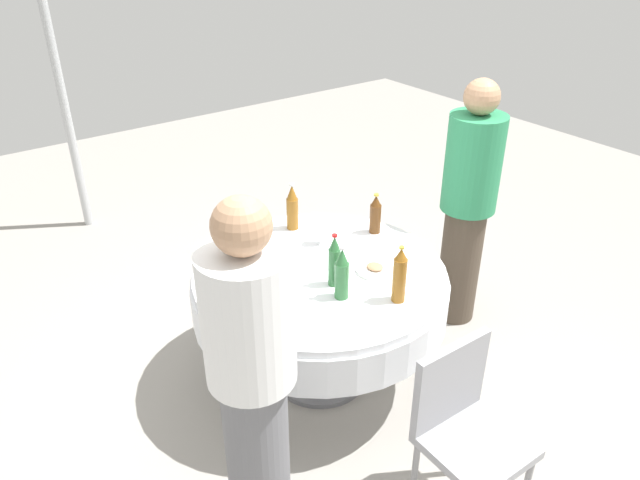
{
  "coord_description": "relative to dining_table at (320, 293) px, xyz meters",
  "views": [
    {
      "loc": [
        2.21,
        -1.63,
        2.46
      ],
      "look_at": [
        0.0,
        0.0,
        0.93
      ],
      "focal_mm": 33.81,
      "sensor_mm": 36.0,
      "label": 1
    }
  ],
  "objects": [
    {
      "name": "plate_outer",
      "position": [
        -0.05,
        -0.42,
        0.16
      ],
      "size": [
        0.24,
        0.24,
        0.04
      ],
      "color": "white",
      "rests_on": "dining_table"
    },
    {
      "name": "ground_plane",
      "position": [
        0.0,
        0.0,
        -0.59
      ],
      "size": [
        10.0,
        10.0,
        0.0
      ],
      "primitive_type": "plane",
      "color": "gray"
    },
    {
      "name": "bottle_green_right",
      "position": [
        0.15,
        -0.02,
        0.28
      ],
      "size": [
        0.06,
        0.06,
        0.29
      ],
      "color": "#2D6B38",
      "rests_on": "dining_table"
    },
    {
      "name": "bottle_amber_left",
      "position": [
        0.46,
        0.15,
        0.29
      ],
      "size": [
        0.07,
        0.07,
        0.31
      ],
      "color": "#8C5619",
      "rests_on": "dining_table"
    },
    {
      "name": "knife_east",
      "position": [
        0.37,
        -0.23,
        0.15
      ],
      "size": [
        0.16,
        0.1,
        0.0
      ],
      "primitive_type": "cube",
      "rotation": [
        0.0,
        0.0,
        0.52
      ],
      "color": "silver",
      "rests_on": "dining_table"
    },
    {
      "name": "wine_glass_left",
      "position": [
        0.03,
        -0.23,
        0.26
      ],
      "size": [
        0.07,
        0.07,
        0.15
      ],
      "color": "white",
      "rests_on": "dining_table"
    },
    {
      "name": "bottle_clear_west",
      "position": [
        -0.37,
        -0.2,
        0.29
      ],
      "size": [
        0.07,
        0.07,
        0.3
      ],
      "color": "silver",
      "rests_on": "dining_table"
    },
    {
      "name": "bottle_green_far",
      "position": [
        -0.44,
        -0.31,
        0.27
      ],
      "size": [
        0.06,
        0.06,
        0.26
      ],
      "color": "#2D6B38",
      "rests_on": "dining_table"
    },
    {
      "name": "person_inner",
      "position": [
        0.67,
        -0.81,
        0.28
      ],
      "size": [
        0.34,
        0.34,
        1.65
      ],
      "rotation": [
        0.0,
        0.0,
        3.83
      ],
      "color": "slate",
      "rests_on": "ground_plane"
    },
    {
      "name": "plate_north",
      "position": [
        0.18,
        0.23,
        0.16
      ],
      "size": [
        0.21,
        0.21,
        0.04
      ],
      "color": "white",
      "rests_on": "dining_table"
    },
    {
      "name": "tent_pole_main",
      "position": [
        -2.78,
        -0.48,
        0.62
      ],
      "size": [
        0.07,
        0.07,
        2.42
      ],
      "primitive_type": "cylinder",
      "color": "#B2B5B7",
      "rests_on": "ground_plane"
    },
    {
      "name": "knife_west",
      "position": [
        -0.0,
        0.49,
        0.15
      ],
      "size": [
        0.16,
        0.12,
        0.0
      ],
      "primitive_type": "cube",
      "rotation": [
        0.0,
        0.0,
        2.54
      ],
      "color": "silver",
      "rests_on": "dining_table"
    },
    {
      "name": "wine_glass_west",
      "position": [
        -0.25,
        -0.25,
        0.25
      ],
      "size": [
        0.07,
        0.07,
        0.14
      ],
      "color": "white",
      "rests_on": "dining_table"
    },
    {
      "name": "wine_glass_south",
      "position": [
        -0.17,
        -0.14,
        0.24
      ],
      "size": [
        0.06,
        0.06,
        0.14
      ],
      "color": "white",
      "rests_on": "dining_table"
    },
    {
      "name": "dining_table",
      "position": [
        0.0,
        0.0,
        0.0
      ],
      "size": [
        1.39,
        1.39,
        0.74
      ],
      "color": "white",
      "rests_on": "ground_plane"
    },
    {
      "name": "bottle_green_east",
      "position": [
        0.27,
        -0.06,
        0.28
      ],
      "size": [
        0.07,
        0.07,
        0.29
      ],
      "color": "#2D6B38",
      "rests_on": "dining_table"
    },
    {
      "name": "wine_glass_right",
      "position": [
        -0.23,
        0.18,
        0.27
      ],
      "size": [
        0.07,
        0.07,
        0.16
      ],
      "color": "white",
      "rests_on": "dining_table"
    },
    {
      "name": "chair_south",
      "position": [
        1.07,
        -0.02,
        -0.07
      ],
      "size": [
        0.41,
        0.41,
        0.87
      ],
      "rotation": [
        0.0,
        0.0,
        4.69
      ],
      "color": "#99999E",
      "rests_on": "ground_plane"
    },
    {
      "name": "bottle_brown_south",
      "position": [
        -0.15,
        0.52,
        0.26
      ],
      "size": [
        0.07,
        0.07,
        0.25
      ],
      "color": "#593314",
      "rests_on": "dining_table"
    },
    {
      "name": "bottle_amber_inner",
      "position": [
        -0.48,
        0.15,
        0.28
      ],
      "size": [
        0.07,
        0.07,
        0.3
      ],
      "color": "#8C5619",
      "rests_on": "dining_table"
    },
    {
      "name": "person_east",
      "position": [
        0.05,
        1.1,
        0.25
      ],
      "size": [
        0.34,
        0.34,
        1.61
      ],
      "rotation": [
        0.0,
        0.0,
        -0.04
      ],
      "color": "#4C3F33",
      "rests_on": "ground_plane"
    },
    {
      "name": "knife_far",
      "position": [
        0.0,
        0.05,
        0.15
      ],
      "size": [
        0.18,
        0.06,
        0.0
      ],
      "primitive_type": "cube",
      "rotation": [
        0.0,
        0.0,
        6.06
      ],
      "color": "silver",
      "rests_on": "dining_table"
    }
  ]
}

